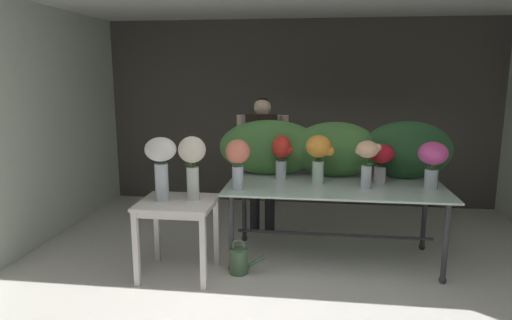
% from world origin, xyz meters
% --- Properties ---
extents(ground_plane, '(8.60, 8.60, 0.00)m').
position_xyz_m(ground_plane, '(0.00, 1.95, 0.00)').
color(ground_plane, silver).
extents(wall_back, '(5.70, 0.12, 2.65)m').
position_xyz_m(wall_back, '(0.00, 3.91, 1.32)').
color(wall_back, '#4C4742').
rests_on(wall_back, ground).
extents(wall_left, '(0.12, 4.03, 2.65)m').
position_xyz_m(wall_left, '(-2.85, 1.95, 1.32)').
color(wall_left, silver).
rests_on(wall_left, ground).
extents(display_table_glass, '(2.17, 1.01, 0.80)m').
position_xyz_m(display_table_glass, '(0.44, 1.80, 0.69)').
color(display_table_glass, silver).
rests_on(display_table_glass, ground).
extents(side_table_white, '(0.70, 0.62, 0.73)m').
position_xyz_m(side_table_white, '(-1.03, 1.25, 0.63)').
color(side_table_white, silver).
rests_on(side_table_white, ground).
extents(florist, '(0.61, 0.24, 1.62)m').
position_xyz_m(florist, '(-0.38, 2.53, 1.01)').
color(florist, '#232328').
rests_on(florist, ground).
extents(foliage_backdrop, '(2.48, 0.29, 0.62)m').
position_xyz_m(foliage_backdrop, '(0.46, 2.18, 1.10)').
color(foliage_backdrop, '#477F3D').
rests_on(foliage_backdrop, display_table_glass).
extents(vase_crimson_anemones, '(0.25, 0.25, 0.41)m').
position_xyz_m(vase_crimson_anemones, '(0.90, 1.94, 1.05)').
color(vase_crimson_anemones, silver).
rests_on(vase_crimson_anemones, display_table_glass).
extents(vase_coral_dahlias, '(0.23, 0.23, 0.49)m').
position_xyz_m(vase_coral_dahlias, '(-0.50, 1.52, 1.10)').
color(vase_coral_dahlias, silver).
rests_on(vase_coral_dahlias, display_table_glass).
extents(vase_scarlet_hydrangea, '(0.22, 0.20, 0.47)m').
position_xyz_m(vase_scarlet_hydrangea, '(-0.11, 1.98, 1.07)').
color(vase_scarlet_hydrangea, silver).
rests_on(vase_scarlet_hydrangea, display_table_glass).
extents(vase_sunset_ranunculus, '(0.28, 0.26, 0.50)m').
position_xyz_m(vase_sunset_ranunculus, '(0.28, 1.84, 1.11)').
color(vase_sunset_ranunculus, silver).
rests_on(vase_sunset_ranunculus, display_table_glass).
extents(vase_fuchsia_freesia, '(0.28, 0.28, 0.46)m').
position_xyz_m(vase_fuchsia_freesia, '(1.36, 1.79, 1.09)').
color(vase_fuchsia_freesia, silver).
rests_on(vase_fuchsia_freesia, display_table_glass).
extents(vase_peach_peonies, '(0.25, 0.21, 0.47)m').
position_xyz_m(vase_peach_peonies, '(0.74, 1.71, 1.10)').
color(vase_peach_peonies, silver).
rests_on(vase_peach_peonies, display_table_glass).
extents(vase_white_roses_tall, '(0.29, 0.29, 0.59)m').
position_xyz_m(vase_white_roses_tall, '(-1.17, 1.25, 1.12)').
color(vase_white_roses_tall, silver).
rests_on(vase_white_roses_tall, side_table_white).
extents(vase_cream_lisianthus_tall, '(0.25, 0.25, 0.60)m').
position_xyz_m(vase_cream_lisianthus_tall, '(-0.89, 1.31, 1.12)').
color(vase_cream_lisianthus_tall, silver).
rests_on(vase_cream_lisianthus_tall, side_table_white).
extents(watering_can, '(0.35, 0.18, 0.34)m').
position_xyz_m(watering_can, '(-0.46, 1.35, 0.13)').
color(watering_can, '#4C704C').
rests_on(watering_can, ground).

